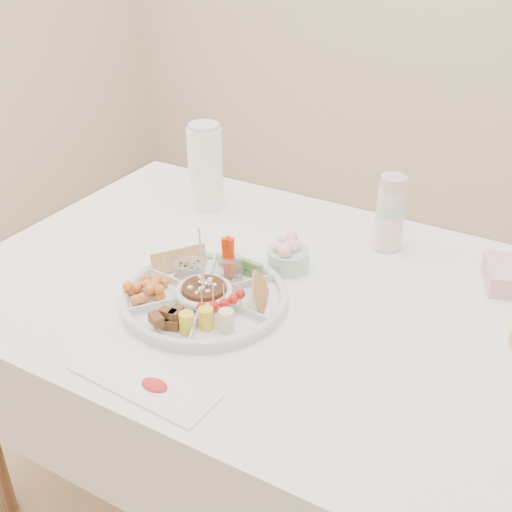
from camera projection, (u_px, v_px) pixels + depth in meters
The scene contains 14 objects.
floor at pixel (272, 501), 1.92m from camera, with size 4.00×4.00×0.00m, color tan.
dining_table at pixel (274, 407), 1.73m from camera, with size 1.52×1.02×0.76m, color white.
party_tray at pixel (204, 295), 1.48m from camera, with size 0.38×0.38×0.04m, color silver.
bean_dip at pixel (204, 292), 1.47m from camera, with size 0.10×0.10×0.04m, color #391909.
tortillas at pixel (260, 290), 1.45m from camera, with size 0.10×0.10×0.06m, color #A1743C, non-canonical shape.
carrot_cucumber at pixel (238, 256), 1.55m from camera, with size 0.12×0.12×0.11m, color #D33100, non-canonical shape.
pita_raisins at pixel (186, 260), 1.57m from camera, with size 0.11×0.11×0.06m, color #E1BB76, non-canonical shape.
cherries at pixel (149, 287), 1.48m from camera, with size 0.11×0.11×0.04m, color orange, non-canonical shape.
granola_chunks at pixel (165, 317), 1.38m from camera, with size 0.10×0.10×0.04m, color brown, non-canonical shape.
banana_tomato at pixel (225, 311), 1.36m from camera, with size 0.10×0.10×0.09m, color #D4CD6D, non-canonical shape.
cup_stack at pixel (390, 211), 1.66m from camera, with size 0.08×0.08×0.21m, color #B5BAB3.
thermos at pixel (205, 166), 1.86m from camera, with size 0.10×0.10×0.26m, color white.
flower_bowl at pixel (288, 255), 1.60m from camera, with size 0.11×0.11×0.08m, color #A4DABD.
placemat at pixel (142, 382), 1.25m from camera, with size 0.31×0.10×0.01m, color silver.
Camera 1 is at (0.60, -1.14, 1.60)m, focal length 45.00 mm.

